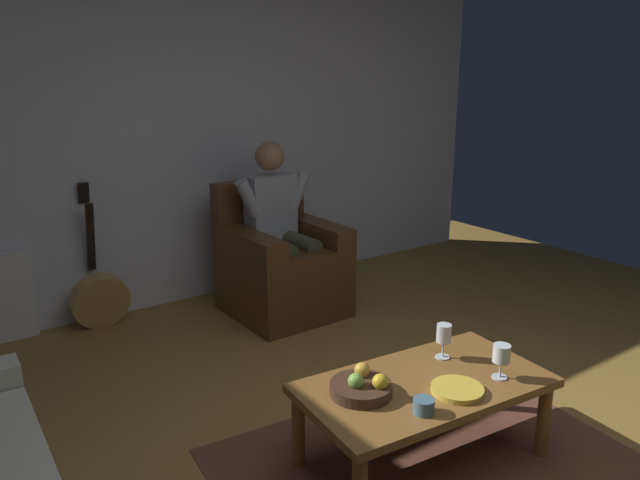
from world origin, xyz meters
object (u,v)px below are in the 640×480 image
decorative_dish (457,389)px  person_seated (280,223)px  wine_glass_near (501,356)px  wine_glass_far (444,336)px  armchair (281,267)px  guitar (100,296)px  coffee_table (424,392)px  fruit_bowl (362,386)px  candle_jar (424,406)px

decorative_dish → person_seated: bearing=-100.2°
wine_glass_near → wine_glass_far: (0.06, -0.29, 0.01)m
wine_glass_far → armchair: bearing=-95.8°
armchair → person_seated: bearing=90.0°
armchair → wine_glass_near: armchair is taller
wine_glass_near → wine_glass_far: wine_glass_far is taller
wine_glass_far → guitar: bearing=-66.1°
person_seated → decorative_dish: (0.37, 2.05, -0.27)m
wine_glass_far → decorative_dish: size_ratio=0.75×
person_seated → guitar: (1.18, -0.47, -0.45)m
wine_glass_near → armchair: bearing=-93.3°
guitar → coffee_table: bearing=107.9°
fruit_bowl → decorative_dish: fruit_bowl is taller
coffee_table → candle_jar: candle_jar is taller
coffee_table → wine_glass_far: wine_glass_far is taller
wine_glass_far → fruit_bowl: size_ratio=0.64×
fruit_bowl → candle_jar: size_ratio=3.09×
wine_glass_far → decorative_dish: wine_glass_far is taller
wine_glass_far → decorative_dish: 0.34m
armchair → decorative_dish: size_ratio=4.21×
guitar → candle_jar: guitar is taller
fruit_bowl → decorative_dish: 0.41m
person_seated → wine_glass_far: (0.18, 1.78, -0.17)m
coffee_table → decorative_dish: decorative_dish is taller
guitar → wine_glass_far: 2.48m
guitar → candle_jar: 2.63m
guitar → fruit_bowl: guitar is taller
wine_glass_near → decorative_dish: size_ratio=0.71×
wine_glass_far → candle_jar: (0.42, 0.30, -0.08)m
guitar → candle_jar: size_ratio=11.63×
person_seated → coffee_table: (0.42, 1.90, -0.33)m
coffee_table → decorative_dish: bearing=108.8°
armchair → decorative_dish: bearing=78.6°
candle_jar → guitar: bearing=-77.2°
coffee_table → decorative_dish: size_ratio=5.14×
coffee_table → wine_glass_far: size_ratio=6.82×
person_seated → coffee_table: bearing=76.4°
armchair → guitar: 1.28m
decorative_dish → candle_jar: (0.24, 0.03, 0.02)m
wine_glass_far → wine_glass_near: bearing=102.4°
fruit_bowl → person_seated: bearing=-111.3°
armchair → fruit_bowl: 1.97m
armchair → candle_jar: armchair is taller
person_seated → coffee_table: size_ratio=1.07×
person_seated → wine_glass_far: person_seated is taller
fruit_bowl → decorative_dish: (-0.34, 0.22, -0.02)m
fruit_bowl → wine_glass_near: bearing=157.4°
coffee_table → guitar: size_ratio=1.15×
wine_glass_far → candle_jar: 0.52m
decorative_dish → wine_glass_far: bearing=-125.0°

